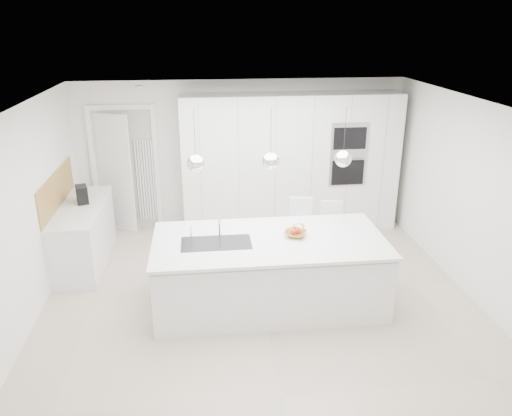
{
  "coord_description": "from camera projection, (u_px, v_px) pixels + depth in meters",
  "views": [
    {
      "loc": [
        -0.7,
        -5.75,
        3.43
      ],
      "look_at": [
        0.0,
        0.3,
        1.1
      ],
      "focal_mm": 35.0,
      "sensor_mm": 36.0,
      "label": 1
    }
  ],
  "objects": [
    {
      "name": "tall_cabinets",
      "position": [
        290.0,
        163.0,
        8.35
      ],
      "size": [
        3.6,
        0.6,
        2.3
      ],
      "primitive_type": "cube",
      "color": "white",
      "rests_on": "floor"
    },
    {
      "name": "apple_c",
      "position": [
        295.0,
        230.0,
        6.18
      ],
      "size": [
        0.08,
        0.08,
        0.08
      ],
      "primitive_type": "sphere",
      "color": "#AC2715",
      "rests_on": "fruit_bowl"
    },
    {
      "name": "left_base_cabinets",
      "position": [
        84.0,
        236.0,
        7.34
      ],
      "size": [
        0.6,
        1.8,
        0.86
      ],
      "primitive_type": "cube",
      "color": "white",
      "rests_on": "floor"
    },
    {
      "name": "wall_left",
      "position": [
        28.0,
        215.0,
        5.9
      ],
      "size": [
        0.0,
        5.0,
        5.0
      ],
      "primitive_type": "plane",
      "rotation": [
        1.57,
        0.0,
        1.57
      ],
      "color": "white",
      "rests_on": "ground"
    },
    {
      "name": "island_sink",
      "position": [
        216.0,
        249.0,
        6.01
      ],
      "size": [
        0.84,
        0.44,
        0.18
      ],
      "primitive_type": null,
      "color": "#3F3F42",
      "rests_on": "island_worktop"
    },
    {
      "name": "radiator",
      "position": [
        146.0,
        180.0,
        8.44
      ],
      "size": [
        0.32,
        0.04,
        1.4
      ],
      "primitive_type": null,
      "color": "white",
      "rests_on": "floor"
    },
    {
      "name": "bar_stool_left",
      "position": [
        302.0,
        235.0,
        7.15
      ],
      "size": [
        0.41,
        0.52,
        1.03
      ],
      "primitive_type": null,
      "rotation": [
        0.0,
        0.0,
        -0.16
      ],
      "color": "white",
      "rests_on": "floor"
    },
    {
      "name": "pendant_right",
      "position": [
        343.0,
        159.0,
        5.78
      ],
      "size": [
        0.2,
        0.2,
        0.2
      ],
      "primitive_type": "sphere",
      "color": "white",
      "rests_on": "ceiling"
    },
    {
      "name": "pendant_left",
      "position": [
        196.0,
        163.0,
        5.6
      ],
      "size": [
        0.2,
        0.2,
        0.2
      ],
      "primitive_type": "sphere",
      "color": "white",
      "rests_on": "ceiling"
    },
    {
      "name": "espresso_machine",
      "position": [
        82.0,
        194.0,
        7.24
      ],
      "size": [
        0.22,
        0.28,
        0.26
      ],
      "primitive_type": "cube",
      "rotation": [
        0.0,
        0.0,
        0.29
      ],
      "color": "black",
      "rests_on": "left_worktop"
    },
    {
      "name": "oven_stack",
      "position": [
        349.0,
        155.0,
        8.09
      ],
      "size": [
        0.62,
        0.04,
        1.05
      ],
      "primitive_type": null,
      "color": "#A5A5A8",
      "rests_on": "tall_cabinets"
    },
    {
      "name": "fruit_bowl",
      "position": [
        295.0,
        234.0,
        6.16
      ],
      "size": [
        0.36,
        0.36,
        0.07
      ],
      "primitive_type": "imported",
      "rotation": [
        0.0,
        0.0,
        -0.43
      ],
      "color": "#AF8338",
      "rests_on": "island_worktop"
    },
    {
      "name": "left_worktop",
      "position": [
        80.0,
        207.0,
        7.17
      ],
      "size": [
        0.62,
        1.82,
        0.04
      ],
      "primitive_type": "cube",
      "color": "white",
      "rests_on": "left_base_cabinets"
    },
    {
      "name": "floor",
      "position": [
        259.0,
        293.0,
        6.64
      ],
      "size": [
        5.5,
        5.5,
        0.0
      ],
      "primitive_type": "plane",
      "color": "#BDAA97",
      "rests_on": "ground"
    },
    {
      "name": "apple_b",
      "position": [
        297.0,
        231.0,
        6.15
      ],
      "size": [
        0.08,
        0.08,
        0.08
      ],
      "primitive_type": "sphere",
      "color": "#AC2715",
      "rests_on": "fruit_bowl"
    },
    {
      "name": "apple_extra_3",
      "position": [
        294.0,
        232.0,
        6.11
      ],
      "size": [
        0.08,
        0.08,
        0.08
      ],
      "primitive_type": "sphere",
      "color": "#AC2715",
      "rests_on": "fruit_bowl"
    },
    {
      "name": "oak_backsplash",
      "position": [
        57.0,
        190.0,
        7.05
      ],
      "size": [
        0.02,
        1.8,
        0.5
      ],
      "primitive_type": "cube",
      "color": "#AF8338",
      "rests_on": "wall_left"
    },
    {
      "name": "ceiling",
      "position": [
        259.0,
        104.0,
        5.74
      ],
      "size": [
        5.5,
        5.5,
        0.0
      ],
      "primitive_type": "plane",
      "rotation": [
        3.14,
        0.0,
        0.0
      ],
      "color": "white",
      "rests_on": "wall_back"
    },
    {
      "name": "wall_back",
      "position": [
        241.0,
        154.0,
        8.51
      ],
      "size": [
        5.5,
        0.0,
        5.5
      ],
      "primitive_type": "plane",
      "rotation": [
        1.57,
        0.0,
        0.0
      ],
      "color": "white",
      "rests_on": "ground"
    },
    {
      "name": "pendant_mid",
      "position": [
        271.0,
        161.0,
        5.69
      ],
      "size": [
        0.2,
        0.2,
        0.2
      ],
      "primitive_type": "sphere",
      "color": "white",
      "rests_on": "ceiling"
    },
    {
      "name": "doorway_frame",
      "position": [
        126.0,
        171.0,
        8.35
      ],
      "size": [
        1.11,
        0.08,
        2.13
      ],
      "primitive_type": null,
      "color": "white",
      "rests_on": "floor"
    },
    {
      "name": "island_tap",
      "position": [
        219.0,
        225.0,
        6.12
      ],
      "size": [
        0.02,
        0.02,
        0.3
      ],
      "primitive_type": "cylinder",
      "color": "white",
      "rests_on": "island_worktop"
    },
    {
      "name": "bar_stool_right",
      "position": [
        332.0,
        236.0,
        7.16
      ],
      "size": [
        0.39,
        0.5,
        0.98
      ],
      "primitive_type": null,
      "rotation": [
        0.0,
        0.0,
        -0.16
      ],
      "color": "white",
      "rests_on": "floor"
    },
    {
      "name": "apple_a",
      "position": [
        297.0,
        231.0,
        6.15
      ],
      "size": [
        0.09,
        0.09,
        0.09
      ],
      "primitive_type": "sphere",
      "color": "#AC2715",
      "rests_on": "fruit_bowl"
    },
    {
      "name": "hallway_door",
      "position": [
        110.0,
        174.0,
        8.29
      ],
      "size": [
        0.76,
        0.38,
        2.0
      ],
      "primitive_type": "cube",
      "rotation": [
        0.0,
        0.0,
        -0.44
      ],
      "color": "white",
      "rests_on": "floor"
    },
    {
      "name": "island_worktop",
      "position": [
        269.0,
        240.0,
        6.1
      ],
      "size": [
        2.84,
        1.4,
        0.04
      ],
      "primitive_type": "cube",
      "color": "white",
      "rests_on": "island_base"
    },
    {
      "name": "banana_bunch",
      "position": [
        298.0,
        227.0,
        6.16
      ],
      "size": [
        0.22,
        0.16,
        0.2
      ],
      "primitive_type": "torus",
      "rotation": [
        1.22,
        0.0,
        0.35
      ],
      "color": "yellow",
      "rests_on": "fruit_bowl"
    },
    {
      "name": "island_base",
      "position": [
        269.0,
        275.0,
        6.22
      ],
      "size": [
        2.8,
        1.2,
        0.86
      ],
      "primitive_type": "cube",
      "color": "white",
      "rests_on": "floor"
    }
  ]
}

